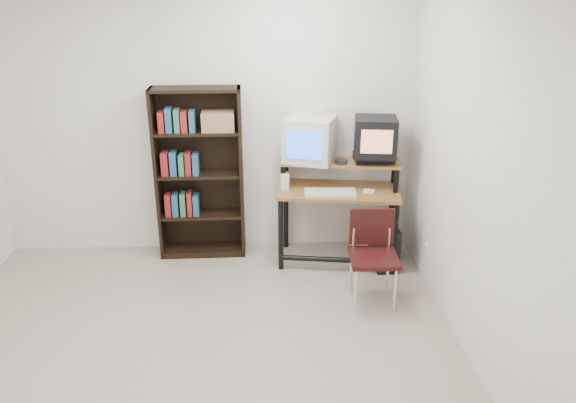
{
  "coord_description": "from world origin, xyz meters",
  "views": [
    {
      "loc": [
        0.51,
        -3.3,
        2.54
      ],
      "look_at": [
        0.75,
        1.1,
        0.82
      ],
      "focal_mm": 35.0,
      "sensor_mm": 36.0,
      "label": 1
    }
  ],
  "objects_px": {
    "crt_monitor": "(310,139)",
    "crt_tv": "(375,137)",
    "school_chair": "(373,248)",
    "pc_tower": "(384,244)",
    "bookshelf": "(200,171)",
    "computer_desk": "(339,194)"
  },
  "relations": [
    {
      "from": "crt_monitor",
      "to": "school_chair",
      "type": "distance_m",
      "value": 1.23
    },
    {
      "from": "bookshelf",
      "to": "crt_monitor",
      "type": "bearing_deg",
      "value": -4.8
    },
    {
      "from": "computer_desk",
      "to": "crt_monitor",
      "type": "bearing_deg",
      "value": 158.14
    },
    {
      "from": "school_chair",
      "to": "bookshelf",
      "type": "height_order",
      "value": "bookshelf"
    },
    {
      "from": "crt_tv",
      "to": "bookshelf",
      "type": "xyz_separation_m",
      "value": [
        -1.64,
        0.2,
        -0.37
      ]
    },
    {
      "from": "computer_desk",
      "to": "crt_monitor",
      "type": "xyz_separation_m",
      "value": [
        -0.26,
        0.16,
        0.5
      ]
    },
    {
      "from": "computer_desk",
      "to": "pc_tower",
      "type": "relative_size",
      "value": 2.66
    },
    {
      "from": "school_chair",
      "to": "bookshelf",
      "type": "xyz_separation_m",
      "value": [
        -1.51,
        0.99,
        0.37
      ]
    },
    {
      "from": "crt_tv",
      "to": "school_chair",
      "type": "xyz_separation_m",
      "value": [
        -0.14,
        -0.79,
        -0.74
      ]
    },
    {
      "from": "crt_monitor",
      "to": "crt_tv",
      "type": "xyz_separation_m",
      "value": [
        0.59,
        -0.12,
        0.05
      ]
    },
    {
      "from": "pc_tower",
      "to": "bookshelf",
      "type": "relative_size",
      "value": 0.27
    },
    {
      "from": "pc_tower",
      "to": "bookshelf",
      "type": "distance_m",
      "value": 1.9
    },
    {
      "from": "school_chair",
      "to": "crt_tv",
      "type": "bearing_deg",
      "value": 82.36
    },
    {
      "from": "pc_tower",
      "to": "school_chair",
      "type": "bearing_deg",
      "value": -112.79
    },
    {
      "from": "pc_tower",
      "to": "school_chair",
      "type": "relative_size",
      "value": 0.57
    },
    {
      "from": "crt_monitor",
      "to": "crt_tv",
      "type": "relative_size",
      "value": 1.34
    },
    {
      "from": "school_chair",
      "to": "bookshelf",
      "type": "relative_size",
      "value": 0.48
    },
    {
      "from": "crt_monitor",
      "to": "crt_tv",
      "type": "distance_m",
      "value": 0.6
    },
    {
      "from": "school_chair",
      "to": "computer_desk",
      "type": "bearing_deg",
      "value": 106.1
    },
    {
      "from": "crt_monitor",
      "to": "school_chair",
      "type": "xyz_separation_m",
      "value": [
        0.45,
        -0.92,
        -0.7
      ]
    },
    {
      "from": "crt_monitor",
      "to": "bookshelf",
      "type": "xyz_separation_m",
      "value": [
        -1.05,
        0.08,
        -0.32
      ]
    },
    {
      "from": "school_chair",
      "to": "crt_monitor",
      "type": "bearing_deg",
      "value": 118.49
    }
  ]
}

